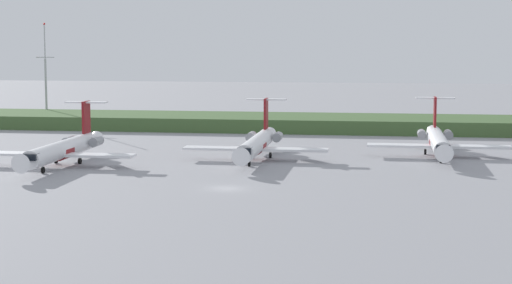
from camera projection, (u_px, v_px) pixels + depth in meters
name	position (u px, v px, depth m)	size (l,w,h in m)	color
ground_plane	(260.00, 157.00, 139.78)	(500.00, 500.00, 0.00)	#939399
grass_berm	(290.00, 123.00, 183.25)	(320.00, 20.00, 2.86)	#426033
regional_jet_second	(63.00, 149.00, 130.50)	(22.81, 31.00, 9.00)	white
regional_jet_third	(257.00, 143.00, 137.16)	(22.81, 31.00, 9.00)	white
regional_jet_fourth	(438.00, 141.00, 140.78)	(22.81, 31.00, 9.00)	white
antenna_mast	(46.00, 81.00, 200.05)	(4.40, 0.50, 22.80)	#B2B2B7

